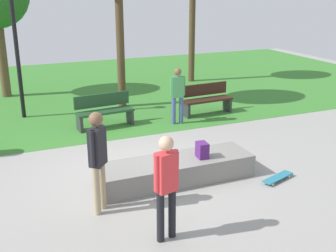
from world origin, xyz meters
name	(u,v)px	position (x,y,z in m)	size (l,w,h in m)	color
ground_plane	(140,171)	(0.00, 0.00, 0.00)	(28.00, 28.00, 0.00)	gray
grass_lawn	(69,90)	(0.00, 8.03, 0.00)	(26.60, 11.93, 0.01)	#387A2D
concrete_ledge	(176,170)	(0.52, -0.70, 0.23)	(3.18, 0.93, 0.45)	gray
backpack_on_ledge	(202,150)	(1.06, -0.80, 0.61)	(0.28, 0.20, 0.32)	#4C1E66
skater_performing_trick	(98,154)	(-1.20, -1.32, 1.08)	(0.36, 0.37, 1.82)	tan
skater_watching	(166,181)	(-0.47, -2.56, 1.00)	(0.42, 0.27, 1.71)	black
skateboard_by_ledge	(278,177)	(2.43, -1.52, 0.06)	(0.82, 0.44, 0.08)	teal
park_bench_center_lawn	(206,98)	(3.31, 3.27, 0.48)	(1.63, 0.57, 0.91)	#331E14
park_bench_by_oak	(104,110)	(0.10, 3.25, 0.48)	(1.64, 0.61, 0.91)	#1E4223
lamp_post	(15,37)	(-1.90, 5.05, 2.38)	(0.28, 0.28, 3.87)	black
pedestrian_with_backpack	(177,91)	(2.09, 2.71, 0.96)	(0.42, 0.40, 1.61)	#3F5184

